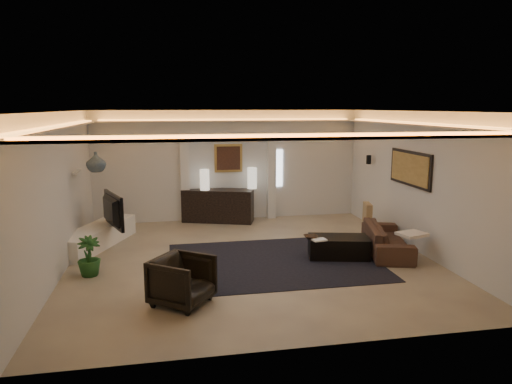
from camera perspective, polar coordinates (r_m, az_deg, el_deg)
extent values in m
plane|color=tan|center=(9.35, -0.53, -8.26)|extent=(7.00, 7.00, 0.00)
plane|color=white|center=(8.86, -0.56, 9.82)|extent=(7.00, 7.00, 0.00)
plane|color=silver|center=(12.41, -3.40, 3.25)|extent=(7.00, 0.00, 7.00)
plane|color=silver|center=(5.66, 5.76, -5.43)|extent=(7.00, 0.00, 7.00)
plane|color=silver|center=(9.06, -22.89, -0.21)|extent=(0.00, 7.00, 7.00)
plane|color=silver|center=(10.20, 19.21, 1.13)|extent=(0.00, 7.00, 7.00)
cube|color=silver|center=(8.86, -0.55, 8.01)|extent=(7.00, 7.00, 0.04)
cube|color=white|center=(12.65, 2.70, 2.93)|extent=(0.25, 0.03, 1.00)
cube|color=black|center=(9.23, 2.17, -8.46)|extent=(4.00, 3.00, 0.01)
cube|color=silver|center=(12.27, -8.66, 1.41)|extent=(0.22, 0.20, 2.20)
cube|color=silver|center=(12.56, 1.89, 1.73)|extent=(0.22, 0.20, 2.20)
cube|color=silver|center=(12.24, -3.38, 6.91)|extent=(2.52, 0.20, 0.12)
cube|color=tan|center=(12.36, -3.39, 4.15)|extent=(0.74, 0.04, 0.74)
cube|color=#4C2D1E|center=(12.33, -3.38, 4.14)|extent=(0.62, 0.02, 0.62)
cube|color=black|center=(10.41, 18.33, 2.75)|extent=(0.04, 1.64, 0.74)
cube|color=tan|center=(10.39, 18.21, 2.75)|extent=(0.02, 1.50, 0.62)
cylinder|color=black|center=(12.05, 13.60, 3.87)|extent=(0.12, 0.12, 0.22)
cube|color=silver|center=(10.38, -21.06, 2.28)|extent=(0.10, 0.55, 0.04)
cube|color=black|center=(12.31, -4.66, -1.79)|extent=(1.91, 1.12, 0.91)
cylinder|color=#F1E4C8|center=(12.15, -6.28, 1.34)|extent=(0.29, 0.29, 0.54)
cylinder|color=white|center=(12.31, -0.47, 1.51)|extent=(0.26, 0.26, 0.55)
cube|color=white|center=(10.70, -18.80, -5.15)|extent=(1.48, 2.45, 0.45)
imported|color=black|center=(10.39, -17.66, -2.19)|extent=(1.24, 0.61, 0.73)
cylinder|color=black|center=(11.74, -17.17, -1.62)|extent=(0.16, 0.16, 0.39)
imported|color=#47575E|center=(10.09, -18.96, 3.49)|extent=(0.49, 0.49, 0.41)
imported|color=#1E4C1C|center=(8.91, -19.72, -7.42)|extent=(0.53, 0.53, 0.71)
imported|color=brown|center=(10.10, 15.70, -5.53)|extent=(2.09, 1.25, 0.57)
cube|color=beige|center=(9.59, 18.50, -4.89)|extent=(0.60, 0.54, 0.06)
cube|color=#A18255|center=(11.17, 13.45, -2.51)|extent=(0.24, 0.48, 0.46)
cube|color=black|center=(9.57, 10.02, -6.67)|extent=(1.29, 0.88, 0.44)
imported|color=black|center=(9.31, 6.70, -5.55)|extent=(0.29, 0.29, 0.07)
cube|color=white|center=(9.20, 7.73, -5.89)|extent=(0.29, 0.23, 0.03)
imported|color=#312B1E|center=(7.33, -8.99, -10.65)|extent=(1.13, 1.13, 0.75)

